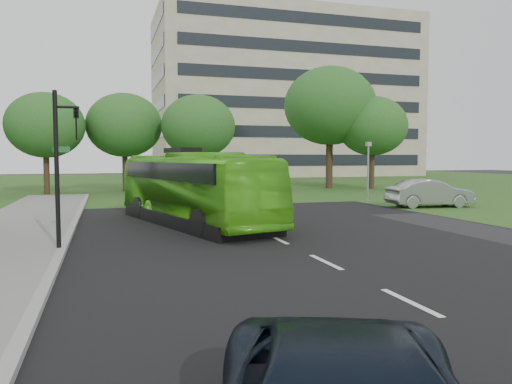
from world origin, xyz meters
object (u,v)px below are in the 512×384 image
Objects in this scene: tree_park_a at (45,125)px; tree_park_b at (124,125)px; office_building at (283,98)px; tree_park_d at (330,106)px; traffic_light at (62,158)px; tree_park_c at (198,126)px; camera_pole at (368,163)px; bus at (193,189)px; sedan at (430,193)px; tree_park_e at (372,126)px.

tree_park_a is 0.96× the size of tree_park_b.
tree_park_d is at bearing -102.65° from office_building.
tree_park_b is 1.69× the size of traffic_light.
tree_park_a is 11.82m from tree_park_c.
bus is at bearing -173.95° from camera_pole.
traffic_light is at bearing -168.67° from camera_pole.
tree_park_a is 1.61× the size of sedan.
tree_park_d is (24.61, 0.95, 2.30)m from tree_park_a.
bus is at bearing -135.72° from tree_park_e.
camera_pole is at bearing 15.19° from bus.
office_building is at bearing 51.08° from bus.
tree_park_a is 26.08m from traffic_light.
tree_park_e is at bearing 1.52° from tree_park_c.
traffic_light is at bearing -83.09° from tree_park_a.
tree_park_d reaches higher than tree_park_c.
tree_park_b is at bearing -128.63° from office_building.
traffic_light is (-4.89, -5.20, 1.34)m from bus.
sedan is (22.49, -17.22, -4.57)m from tree_park_a.
tree_park_c is (11.71, -1.61, 0.02)m from tree_park_a.
tree_park_c reaches higher than tree_park_a.
tree_park_e is 28.09m from bus.
bus reaches higher than sedan.
tree_park_b is 25.58m from sedan.
traffic_light is at bearing -135.22° from tree_park_e.
tree_park_a is at bearing 58.65° from sedan.
traffic_light is (-2.89, -27.52, -2.71)m from tree_park_b.
tree_park_a is 0.94× the size of tree_park_e.
sedan is (-9.64, -51.64, -11.69)m from office_building.
sedan is (-5.42, -16.04, -4.94)m from tree_park_e.
tree_park_b is at bearing 172.37° from tree_park_e.
office_building is at bearing 58.81° from traffic_light.
office_building is at bearing 46.98° from tree_park_a.
traffic_light is (-24.78, -24.59, -2.86)m from tree_park_e.
tree_park_b is 0.73× the size of tree_park_d.
tree_park_a is (-32.13, -34.43, -7.11)m from office_building.
bus is at bearing -113.67° from office_building.
tree_park_d is at bearing 11.21° from tree_park_c.
sedan is (-2.12, -18.17, -6.87)m from tree_park_d.
traffic_light reaches higher than bus.
traffic_light is (3.12, -25.77, -2.49)m from tree_park_a.
office_building reaches higher than tree_park_b.
tree_park_c is at bearing -30.53° from tree_park_b.
tree_park_a is at bearing 96.04° from bus.
tree_park_d is (-7.51, -33.48, -4.82)m from office_building.
sedan is at bearing 18.36° from traffic_light.
tree_park_d is 19.54m from sedan.
tree_park_a reaches higher than bus.
tree_park_d reaches higher than sedan.
tree_park_e reaches higher than tree_park_b.
tree_park_d is 1.02× the size of bus.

